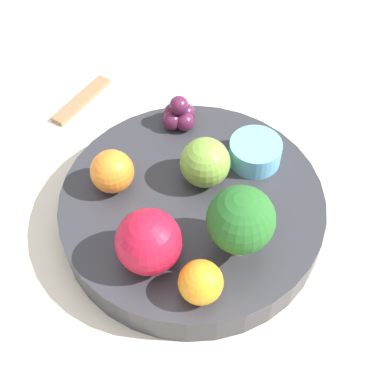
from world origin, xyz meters
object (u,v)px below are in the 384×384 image
object	(u,v)px
apple_red	(205,163)
orange_front	(112,171)
bowl	(192,210)
small_cup	(255,152)
spoon	(82,100)
broccoli	(241,220)
grape_cluster	(179,115)
apple_green	(149,242)
orange_back	(201,282)

from	to	relation	value
apple_red	orange_front	size ratio (longest dim) A/B	1.16
bowl	orange_front	world-z (taller)	orange_front
small_cup	spoon	size ratio (longest dim) A/B	0.59
broccoli	grape_cluster	size ratio (longest dim) A/B	1.91
apple_red	small_cup	world-z (taller)	apple_red
apple_red	grape_cluster	bearing A→B (deg)	-102.62
broccoli	spoon	world-z (taller)	broccoli
apple_red	orange_front	distance (m)	0.09
apple_green	orange_front	world-z (taller)	apple_green
bowl	apple_red	xyz separation A→B (m)	(-0.02, -0.01, 0.04)
apple_red	orange_back	bearing A→B (deg)	55.84
bowl	broccoli	world-z (taller)	broccoli
apple_green	orange_front	bearing A→B (deg)	-96.45
bowl	orange_front	size ratio (longest dim) A/B	6.11
orange_back	small_cup	size ratio (longest dim) A/B	0.73
apple_red	small_cup	bearing A→B (deg)	173.98
spoon	orange_front	bearing A→B (deg)	78.44
apple_green	spoon	world-z (taller)	apple_green
orange_front	orange_back	bearing A→B (deg)	93.83
bowl	broccoli	bearing A→B (deg)	94.91
orange_front	grape_cluster	bearing A→B (deg)	-158.15
bowl	apple_green	distance (m)	0.09
small_cup	broccoli	bearing A→B (deg)	46.11
bowl	spoon	distance (m)	0.21
orange_back	broccoli	bearing A→B (deg)	-158.51
grape_cluster	spoon	xyz separation A→B (m)	(0.06, -0.12, -0.05)
apple_green	spoon	xyz separation A→B (m)	(-0.04, -0.25, -0.06)
orange_back	small_cup	xyz separation A→B (m)	(-0.12, -0.09, -0.01)
apple_red	broccoli	bearing A→B (deg)	77.90
orange_back	small_cup	bearing A→B (deg)	-142.35
apple_green	orange_back	xyz separation A→B (m)	(-0.02, 0.05, -0.01)
apple_green	orange_back	bearing A→B (deg)	111.28
orange_front	spoon	bearing A→B (deg)	-101.56
apple_green	grape_cluster	bearing A→B (deg)	-129.47
apple_red	grape_cluster	size ratio (longest dim) A/B	1.27
broccoli	orange_back	xyz separation A→B (m)	(0.05, 0.02, -0.02)
small_cup	grape_cluster	bearing A→B (deg)	-65.47
broccoli	orange_front	distance (m)	0.13
orange_back	spoon	distance (m)	0.30
bowl	orange_front	distance (m)	0.08
grape_cluster	spoon	size ratio (longest dim) A/B	0.43
apple_red	orange_back	size ratio (longest dim) A/B	1.28
bowl	broccoli	xyz separation A→B (m)	(-0.01, 0.07, 0.06)
broccoli	bowl	bearing A→B (deg)	-85.09
apple_red	bowl	bearing A→B (deg)	31.43
bowl	small_cup	distance (m)	0.08
apple_red	orange_back	distance (m)	0.12
bowl	small_cup	size ratio (longest dim) A/B	4.92
broccoli	orange_back	distance (m)	0.06
orange_back	bowl	bearing A→B (deg)	-117.62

